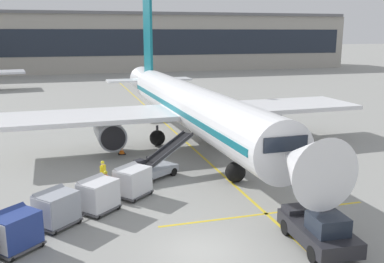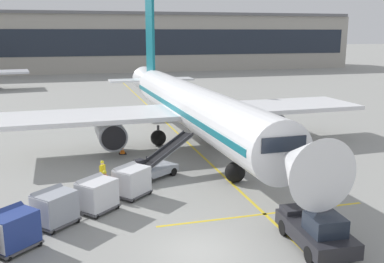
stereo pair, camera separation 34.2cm
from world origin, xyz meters
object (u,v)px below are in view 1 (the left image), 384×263
Objects in this scene: baggage_cart_lead at (132,181)px; ground_crew_wingwalker at (106,183)px; baggage_cart_third at (56,208)px; ground_crew_by_loader at (126,176)px; baggage_cart_fourth at (15,230)px; ground_crew_marshaller at (103,172)px; pushback_tug at (319,230)px; safety_cone_engine_keepout at (122,150)px; belt_loader at (156,165)px; parked_airplane at (189,106)px; ground_crew_by_carts at (142,180)px; baggage_cart_second at (98,194)px.

baggage_cart_lead reaches higher than ground_crew_wingwalker.
ground_crew_by_loader is at bearing 44.14° from baggage_cart_third.
baggage_cart_fourth is 1.47× the size of ground_crew_marshaller.
baggage_cart_fourth is at bearing 165.51° from pushback_tug.
ground_crew_wingwalker is 9.76m from safety_cone_engine_keepout.
ground_crew_wingwalker is at bearing 135.56° from pushback_tug.
belt_loader is 2.03× the size of baggage_cart_third.
parked_airplane is 12.52m from ground_crew_by_carts.
belt_loader is at bearing 15.88° from ground_crew_marshaller.
ground_crew_by_carts is at bearing -115.53° from belt_loader.
baggage_cart_second is 1.47× the size of ground_crew_marshaller.
baggage_cart_third is (-6.43, -6.22, 0.19)m from belt_loader.
ground_crew_marshaller is at bearing 129.31° from pushback_tug.
baggage_cart_third is 1.47× the size of ground_crew_marshaller.
baggage_cart_second reaches higher than safety_cone_engine_keepout.
parked_airplane is 8.92× the size of pushback_tug.
baggage_cart_lead and baggage_cart_second have the same top height.
baggage_cart_second is at bearing -109.12° from ground_crew_wingwalker.
pushback_tug reaches higher than ground_crew_wingwalker.
ground_crew_by_carts is (6.65, 5.18, -0.00)m from baggage_cart_fourth.
baggage_cart_second is 1.47× the size of ground_crew_by_carts.
belt_loader is at bearing 113.73° from pushback_tug.
baggage_cart_second is at bearing -125.05° from parked_airplane.
baggage_cart_lead is 1.47× the size of ground_crew_by_carts.
baggage_cart_second is at bearing 30.77° from baggage_cart_third.
baggage_cart_second is at bearing -140.97° from baggage_cart_lead.
ground_crew_wingwalker is 2.66× the size of safety_cone_engine_keepout.
parked_airplane reaches higher than ground_crew_by_carts.
ground_crew_by_carts is 3.01m from ground_crew_marshaller.
parked_airplane is 61.22× the size of safety_cone_engine_keepout.
ground_crew_marshaller reaches higher than safety_cone_engine_keepout.
ground_crew_wingwalker is at bearing -127.25° from parked_airplane.
safety_cone_engine_keepout is (-6.74, 18.16, -0.51)m from pushback_tug.
baggage_cart_fourth reaches higher than safety_cone_engine_keepout.
ground_crew_wingwalker is (4.53, 5.20, -0.00)m from baggage_cart_fourth.
baggage_cart_lead is 1.47× the size of ground_crew_marshaller.
parked_airplane is at bearing 11.02° from safety_cone_engine_keepout.
baggage_cart_third is 2.76m from baggage_cart_fourth.
baggage_cart_third is at bearing 154.30° from pushback_tug.
ground_crew_by_carts is at bearing 32.55° from baggage_cart_second.
belt_loader is 1.15× the size of pushback_tug.
ground_crew_wingwalker is at bearing 178.79° from baggage_cart_lead.
baggage_cart_lead is at bearing 40.48° from baggage_cart_fourth.
belt_loader reaches higher than ground_crew_wingwalker.
safety_cone_engine_keepout is at bearing 90.19° from ground_crew_by_carts.
safety_cone_engine_keepout is (-1.55, 6.36, -0.49)m from belt_loader.
baggage_cart_second is 11.62m from safety_cone_engine_keepout.
ground_crew_wingwalker is (-0.01, -2.12, 0.00)m from ground_crew_marshaller.
parked_airplane is at bearing 51.46° from baggage_cart_fourth.
baggage_cart_second is at bearing -99.06° from ground_crew_marshaller.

